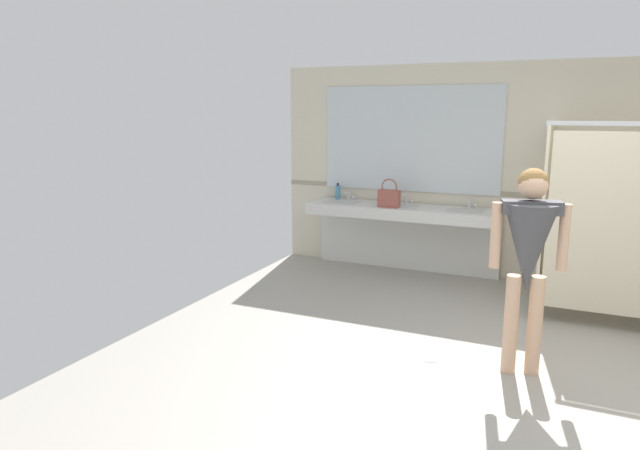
# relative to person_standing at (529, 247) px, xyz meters

# --- Properties ---
(ground_plane) EXTENTS (7.30, 6.24, 0.10)m
(ground_plane) POSITION_rel_person_standing_xyz_m (0.29, -0.19, -1.07)
(ground_plane) COLOR #9E998E
(wall_back) EXTENTS (7.30, 0.12, 2.60)m
(wall_back) POSITION_rel_person_standing_xyz_m (0.29, 2.69, 0.28)
(wall_back) COLOR beige
(wall_back) RESTS_ON ground_plane
(wall_back_tile_band) EXTENTS (7.30, 0.01, 0.06)m
(wall_back_tile_band) POSITION_rel_person_standing_xyz_m (0.29, 2.62, 0.03)
(wall_back_tile_band) COLOR #9E937F
(wall_back_tile_band) RESTS_ON wall_back
(vanity_counter) EXTENTS (2.38, 0.59, 0.98)m
(vanity_counter) POSITION_rel_person_standing_xyz_m (-1.66, 2.40, -0.38)
(vanity_counter) COLOR silver
(vanity_counter) RESTS_ON ground_plane
(mirror_panel) EXTENTS (2.28, 0.02, 1.32)m
(mirror_panel) POSITION_rel_person_standing_xyz_m (-1.66, 2.61, 0.66)
(mirror_panel) COLOR silver
(mirror_panel) RESTS_ON wall_back
(person_standing) EXTENTS (0.55, 0.49, 1.62)m
(person_standing) POSITION_rel_person_standing_xyz_m (0.00, 0.00, 0.00)
(person_standing) COLOR #DBAD89
(person_standing) RESTS_ON ground_plane
(handbag) EXTENTS (0.26, 0.12, 0.35)m
(handbag) POSITION_rel_person_standing_xyz_m (-1.78, 2.16, -0.03)
(handbag) COLOR #934C42
(handbag) RESTS_ON vanity_counter
(soap_dispenser) EXTENTS (0.07, 0.07, 0.22)m
(soap_dispenser) POSITION_rel_person_standing_xyz_m (-2.59, 2.49, -0.06)
(soap_dispenser) COLOR teal
(soap_dispenser) RESTS_ON vanity_counter
(floor_drain_cover) EXTENTS (0.14, 0.14, 0.01)m
(floor_drain_cover) POSITION_rel_person_standing_xyz_m (-0.70, -0.06, -1.02)
(floor_drain_cover) COLOR #B7BABF
(floor_drain_cover) RESTS_ON ground_plane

